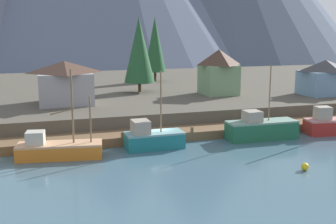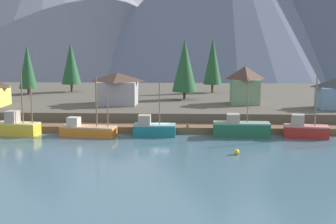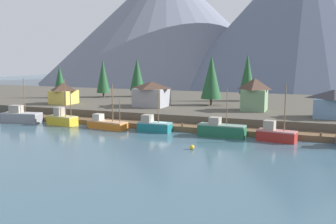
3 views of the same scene
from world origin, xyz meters
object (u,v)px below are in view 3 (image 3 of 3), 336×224
at_px(fishing_boat_red, 276,134).
at_px(conifer_near_right, 60,78).
at_px(conifer_back_right, 103,76).
at_px(fishing_boat_yellow, 62,119).
at_px(fishing_boat_orange, 107,124).
at_px(conifer_near_left, 211,77).
at_px(house_blue, 334,104).
at_px(fishing_boat_grey, 21,116).
at_px(fishing_boat_green, 221,130).
at_px(house_yellow, 64,93).
at_px(house_grey, 152,94).
at_px(channel_buoy, 192,147).
at_px(fishing_boat_teal, 154,126).
at_px(conifer_back_left, 247,74).
at_px(house_green, 254,94).

bearing_deg(fishing_boat_red, conifer_near_right, 166.37).
relative_size(conifer_near_right, conifer_back_right, 0.85).
height_order(fishing_boat_yellow, conifer_near_right, conifer_near_right).
xyz_separation_m(fishing_boat_orange, conifer_near_left, (14.17, 24.52, 8.30)).
relative_size(fishing_boat_yellow, house_blue, 1.29).
relative_size(fishing_boat_grey, fishing_boat_red, 1.00).
distance_m(fishing_boat_orange, fishing_boat_red, 31.99).
bearing_deg(conifer_back_right, fishing_boat_yellow, -73.81).
xyz_separation_m(conifer_near_left, conifer_near_right, (-44.67, 1.33, -1.24)).
distance_m(fishing_boat_orange, conifer_near_left, 29.52).
bearing_deg(conifer_near_left, fishing_boat_yellow, -135.57).
bearing_deg(fishing_boat_green, house_blue, 36.37).
bearing_deg(conifer_near_left, fishing_boat_orange, -120.03).
xyz_separation_m(house_yellow, conifer_near_left, (34.53, 10.65, 4.07)).
xyz_separation_m(house_blue, conifer_near_right, (-71.34, 12.59, 2.75)).
height_order(fishing_boat_yellow, fishing_boat_orange, fishing_boat_yellow).
height_order(house_grey, conifer_near_right, conifer_near_right).
height_order(conifer_near_left, conifer_back_right, conifer_near_left).
xyz_separation_m(fishing_boat_red, channel_buoy, (-11.00, -10.67, -0.83)).
xyz_separation_m(fishing_boat_teal, conifer_back_right, (-29.56, 30.94, 7.42)).
distance_m(fishing_boat_grey, house_yellow, 14.79).
distance_m(fishing_boat_red, conifer_near_right, 67.88).
distance_m(fishing_boat_yellow, conifer_back_left, 49.12).
bearing_deg(fishing_boat_teal, fishing_boat_green, -0.65).
bearing_deg(channel_buoy, house_grey, 124.66).
height_order(fishing_boat_green, conifer_back_left, conifer_back_left).
height_order(fishing_boat_orange, conifer_near_left, conifer_near_left).
relative_size(conifer_back_left, conifer_back_right, 1.15).
height_order(conifer_near_left, conifer_near_right, conifer_near_left).
xyz_separation_m(fishing_boat_yellow, conifer_back_right, (-9.10, 31.34, 7.28)).
xyz_separation_m(conifer_near_left, conifer_back_right, (-33.94, 6.99, -0.69)).
bearing_deg(fishing_boat_yellow, fishing_boat_teal, 9.53).
bearing_deg(fishing_boat_yellow, fishing_boat_orange, 7.49).
distance_m(fishing_boat_red, conifer_back_right, 60.93).
xyz_separation_m(house_grey, conifer_back_right, (-21.78, 14.49, 3.09)).
xyz_separation_m(fishing_boat_teal, house_green, (15.57, 17.98, 4.92)).
bearing_deg(fishing_boat_red, house_blue, 64.45).
bearing_deg(fishing_boat_green, conifer_near_right, 155.84).
bearing_deg(fishing_boat_teal, house_green, 48.67).
height_order(conifer_back_left, channel_buoy, conifer_back_left).
height_order(house_grey, conifer_back_left, conifer_back_left).
bearing_deg(house_yellow, fishing_boat_red, -14.61).
relative_size(house_grey, conifer_near_right, 0.81).
relative_size(fishing_boat_grey, fishing_boat_yellow, 1.00).
xyz_separation_m(fishing_boat_yellow, house_grey, (12.68, 16.85, 4.19)).
height_order(fishing_boat_grey, house_green, fishing_boat_grey).
distance_m(house_grey, conifer_near_left, 14.78).
distance_m(conifer_near_left, conifer_back_right, 34.66).
bearing_deg(conifer_near_right, fishing_boat_green, -25.46).
xyz_separation_m(fishing_boat_orange, fishing_boat_red, (31.99, 0.23, 0.24)).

